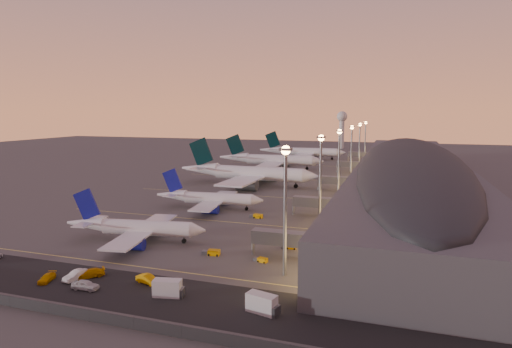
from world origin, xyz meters
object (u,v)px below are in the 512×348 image
Objects in this scene: airliner_narrow_north at (209,198)px; catering_truck_a at (169,289)px; airliner_narrow_south at (135,228)px; service_van_c at (77,275)px; radar_tower at (342,124)px; airliner_wide_near at (247,173)px; service_van_e at (85,285)px; service_van_f at (148,279)px; airliner_wide_far at (302,152)px; service_van_b at (47,278)px; baggage_tug_a at (261,260)px; catering_truck_b at (263,304)px; baggage_tug_d at (290,247)px; service_van_d at (90,273)px; baggage_tug_c at (257,216)px; baggage_tug_b at (212,253)px; airliner_wide_mid at (271,160)px.

airliner_narrow_north reaches higher than catering_truck_a.
service_van_c is at bearing -91.01° from airliner_narrow_south.
radar_tower is (15.47, 289.55, 18.48)m from airliner_narrow_south.
airliner_wide_near is 115.87m from service_van_e.
service_van_f is (18.73, -109.44, -4.49)m from airliner_wide_near.
airliner_wide_far is 12.75× the size of service_van_b.
catering_truck_a is 1.23× the size of service_van_b.
baggage_tug_a is 0.57× the size of catering_truck_b.
baggage_tug_a is 11.37m from baggage_tug_d.
radar_tower is at bearing 132.33° from service_van_d.
airliner_wide_far is at bearing 73.28° from service_van_b.
airliner_narrow_north reaches higher than service_van_d.
airliner_narrow_south is at bearing -93.06° from radar_tower.
catering_truck_b reaches higher than service_van_c.
airliner_wide_far is 11.43× the size of service_van_e.
service_van_d is at bearing -103.87° from baggage_tug_c.
airliner_wide_far is 205.29m from baggage_tug_a.
airliner_narrow_south reaches higher than service_van_c.
baggage_tug_c is (21.75, 31.77, -2.85)m from airliner_narrow_south.
baggage_tug_b is at bearing -19.00° from airliner_narrow_south.
baggage_tug_a is (35.49, -91.41, -4.90)m from airliner_wide_near.
baggage_tug_b is 33.74m from service_van_b.
radar_tower is at bearing 94.06° from baggage_tug_c.
airliner_wide_near is 15.72× the size of baggage_tug_c.
radar_tower is 5.83× the size of service_van_d.
airliner_wide_mid is (-5.68, 56.52, -0.32)m from airliner_wide_near.
service_van_b is (-39.57, -33.91, 0.20)m from baggage_tug_d.
airliner_narrow_south is 29.96m from service_van_e.
service_van_e reaches higher than service_van_b.
baggage_tug_d is (22.98, -283.42, -21.40)m from radar_tower.
airliner_wide_mid is 172.64m from service_van_e.
airliner_narrow_south is 6.77× the size of service_van_c.
service_van_e is (-16.06, -2.20, -0.54)m from catering_truck_a.
service_van_e is (8.43, -226.30, -4.00)m from airliner_wide_far.
radar_tower is 318.48m from catering_truck_b.
baggage_tug_c is 59.82m from service_van_c.
airliner_wide_near reaches higher than catering_truck_b.
service_van_f is at bearing 21.04° from service_van_c.
airliner_narrow_north is 7.33× the size of service_van_f.
service_van_b is at bearing 82.81° from service_van_e.
airliner_wide_far reaches higher than baggage_tug_d.
airliner_narrow_south is 7.21× the size of service_van_f.
service_van_c is at bearing 164.89° from catering_truck_a.
airliner_wide_mid is 144.44m from baggage_tug_d.
baggage_tug_a is 42.66m from service_van_b.
airliner_wide_far reaches higher than service_van_e.
airliner_wide_near is at bearing 124.69° from catering_truck_b.
service_van_b is 19.74m from service_van_f.
baggage_tug_d is 44.42m from service_van_d.
airliner_wide_near is 12.47× the size of service_van_e.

